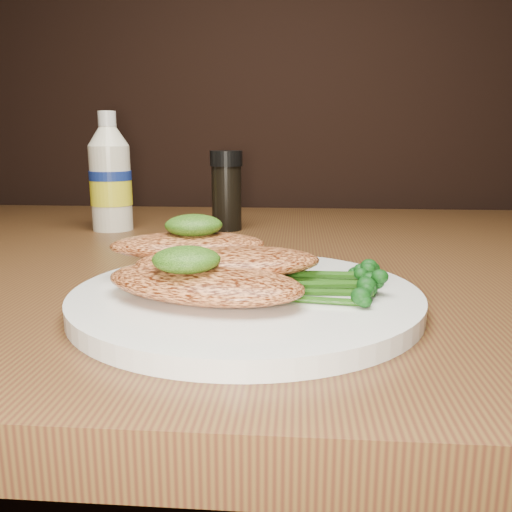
{
  "coord_description": "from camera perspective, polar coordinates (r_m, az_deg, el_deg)",
  "views": [
    {
      "loc": [
        0.14,
        0.43,
        0.88
      ],
      "look_at": [
        0.1,
        0.85,
        0.79
      ],
      "focal_mm": 37.53,
      "sensor_mm": 36.0,
      "label": 1
    }
  ],
  "objects": [
    {
      "name": "plate",
      "position": [
        0.43,
        -1.06,
        -4.5
      ],
      "size": [
        0.27,
        0.27,
        0.01
      ],
      "primitive_type": "cylinder",
      "color": "white",
      "rests_on": "dining_table"
    },
    {
      "name": "chicken_front",
      "position": [
        0.4,
        -5.62,
        -2.82
      ],
      "size": [
        0.17,
        0.13,
        0.03
      ],
      "primitive_type": "ellipsoid",
      "rotation": [
        0.0,
        0.0,
        -0.3
      ],
      "color": "#E28247",
      "rests_on": "plate"
    },
    {
      "name": "chicken_mid",
      "position": [
        0.43,
        -2.91,
        -0.64
      ],
      "size": [
        0.16,
        0.1,
        0.02
      ],
      "primitive_type": "ellipsoid",
      "rotation": [
        0.0,
        0.0,
        0.19
      ],
      "color": "#E28247",
      "rests_on": "plate"
    },
    {
      "name": "chicken_back",
      "position": [
        0.46,
        -7.25,
        1.18
      ],
      "size": [
        0.14,
        0.09,
        0.02
      ],
      "primitive_type": "ellipsoid",
      "rotation": [
        0.0,
        0.0,
        0.17
      ],
      "color": "#E28247",
      "rests_on": "plate"
    },
    {
      "name": "pesto_front",
      "position": [
        0.39,
        -7.44,
        -0.38
      ],
      "size": [
        0.05,
        0.05,
        0.02
      ],
      "primitive_type": "ellipsoid",
      "rotation": [
        0.0,
        0.0,
        -0.07
      ],
      "color": "black",
      "rests_on": "chicken_front"
    },
    {
      "name": "pesto_back",
      "position": [
        0.46,
        -6.66,
        3.27
      ],
      "size": [
        0.06,
        0.05,
        0.02
      ],
      "primitive_type": "ellipsoid",
      "rotation": [
        0.0,
        0.0,
        0.18
      ],
      "color": "black",
      "rests_on": "chicken_back"
    },
    {
      "name": "broccolini_bundle",
      "position": [
        0.42,
        5.5,
        -2.51
      ],
      "size": [
        0.15,
        0.14,
        0.02
      ],
      "primitive_type": null,
      "rotation": [
        0.0,
        0.0,
        -0.36
      ],
      "color": "#1E4A10",
      "rests_on": "plate"
    },
    {
      "name": "mayo_bottle",
      "position": [
        0.8,
        -15.29,
        8.66
      ],
      "size": [
        0.08,
        0.08,
        0.17
      ],
      "primitive_type": null,
      "rotation": [
        0.0,
        0.0,
        -0.35
      ],
      "color": "white",
      "rests_on": "dining_table"
    },
    {
      "name": "pepper_grinder",
      "position": [
        0.77,
        -3.16,
        6.95
      ],
      "size": [
        0.05,
        0.05,
        0.11
      ],
      "primitive_type": null,
      "rotation": [
        0.0,
        0.0,
        0.03
      ],
      "color": "black",
      "rests_on": "dining_table"
    }
  ]
}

